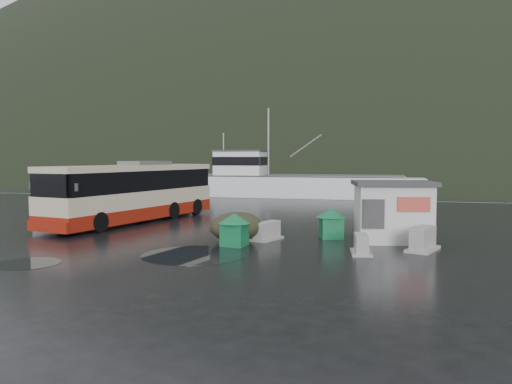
% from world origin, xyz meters
% --- Properties ---
extents(ground, '(160.00, 160.00, 0.00)m').
position_xyz_m(ground, '(0.00, 0.00, 0.00)').
color(ground, black).
rests_on(ground, ground).
extents(harbor_water, '(300.00, 180.00, 0.02)m').
position_xyz_m(harbor_water, '(0.00, 110.00, 0.00)').
color(harbor_water, black).
rests_on(harbor_water, ground).
extents(quay_edge, '(160.00, 0.60, 1.50)m').
position_xyz_m(quay_edge, '(0.00, 20.00, 0.00)').
color(quay_edge, '#999993').
rests_on(quay_edge, ground).
extents(headland, '(780.00, 540.00, 570.00)m').
position_xyz_m(headland, '(10.00, 250.00, 0.00)').
color(headland, black).
rests_on(headland, ground).
extents(coach_bus, '(5.54, 12.33, 3.38)m').
position_xyz_m(coach_bus, '(-4.35, 3.10, 0.00)').
color(coach_bus, beige).
rests_on(coach_bus, ground).
extents(white_van, '(3.50, 5.80, 2.29)m').
position_xyz_m(white_van, '(-8.34, 2.56, 0.00)').
color(white_van, white).
rests_on(white_van, ground).
extents(waste_bin_left, '(1.06, 1.06, 1.33)m').
position_xyz_m(waste_bin_left, '(3.18, -2.92, 0.00)').
color(waste_bin_left, '#116439').
rests_on(waste_bin_left, ground).
extents(waste_bin_right, '(1.22, 1.22, 1.35)m').
position_xyz_m(waste_bin_right, '(6.80, -0.08, 0.00)').
color(waste_bin_right, '#116439').
rests_on(waste_bin_right, ground).
extents(dome_tent, '(2.22, 3.10, 1.21)m').
position_xyz_m(dome_tent, '(2.88, -1.58, 0.00)').
color(dome_tent, '#2E2F1C').
rests_on(dome_tent, ground).
extents(ticket_kiosk, '(3.65, 3.00, 2.57)m').
position_xyz_m(ticket_kiosk, '(9.40, -0.28, 0.00)').
color(ticket_kiosk, silver).
rests_on(ticket_kiosk, ground).
extents(jersey_barrier_a, '(1.28, 1.75, 0.79)m').
position_xyz_m(jersey_barrier_a, '(4.13, -1.18, 0.00)').
color(jersey_barrier_a, '#999993').
rests_on(jersey_barrier_a, ground).
extents(jersey_barrier_b, '(0.88, 1.51, 0.72)m').
position_xyz_m(jersey_barrier_b, '(8.21, -3.39, 0.00)').
color(jersey_barrier_b, '#999993').
rests_on(jersey_barrier_b, ground).
extents(jersey_barrier_c, '(1.47, 1.99, 0.90)m').
position_xyz_m(jersey_barrier_c, '(10.48, -2.17, 0.00)').
color(jersey_barrier_c, '#999993').
rests_on(jersey_barrier_c, ground).
extents(fishing_trawler, '(24.43, 5.47, 9.76)m').
position_xyz_m(fishing_trawler, '(0.86, 26.76, 0.00)').
color(fishing_trawler, white).
rests_on(fishing_trawler, ground).
extents(puddles, '(7.88, 5.70, 0.01)m').
position_xyz_m(puddles, '(1.06, -5.76, 0.01)').
color(puddles, black).
rests_on(puddles, ground).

